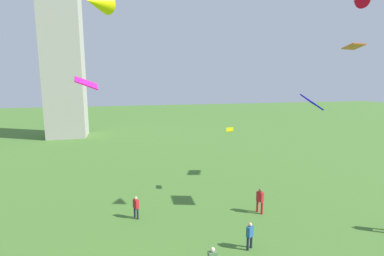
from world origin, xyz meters
TOP-DOWN VIEW (x-y plane):
  - person_0 at (4.31, 17.93)m, footprint 0.44×0.54m
  - person_1 at (-4.30, 19.39)m, footprint 0.41×0.47m
  - person_3 at (1.60, 14.08)m, footprint 0.47×0.41m
  - kite_flying_0 at (7.31, 16.98)m, footprint 1.50×1.78m
  - kite_flying_1 at (14.30, 21.02)m, footprint 1.46×1.87m
  - kite_flying_2 at (-7.22, 21.30)m, footprint 1.52×1.34m
  - kite_flying_3 at (3.46, 21.69)m, footprint 0.82×0.97m
  - kite_flying_4 at (8.25, 14.80)m, footprint 1.24×1.54m
  - kite_flying_5 at (-6.10, 18.77)m, footprint 2.09×2.19m

SIDE VIEW (x-z plane):
  - person_3 at x=1.60m, z-range 0.10..1.68m
  - person_1 at x=-4.30m, z-range 0.10..1.69m
  - person_0 at x=4.31m, z-range 0.12..1.95m
  - kite_flying_3 at x=3.46m, z-range 5.35..5.67m
  - kite_flying_0 at x=7.31m, z-range 7.46..8.50m
  - kite_flying_2 at x=-7.22m, z-range 8.74..9.72m
  - kite_flying_1 at x=14.30m, z-range 12.10..12.50m
  - kite_flying_5 at x=-6.10m, z-range 13.10..14.51m
  - kite_flying_4 at x=8.25m, z-range 13.32..14.41m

